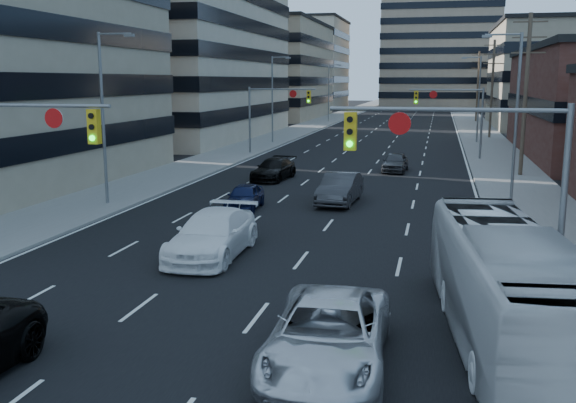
% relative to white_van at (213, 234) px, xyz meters
% --- Properties ---
extents(road_surface, '(18.00, 300.00, 0.02)m').
position_rel_white_van_xyz_m(road_surface, '(1.60, 118.17, -0.84)').
color(road_surface, black).
rests_on(road_surface, ground).
extents(sidewalk_left, '(5.00, 300.00, 0.15)m').
position_rel_white_van_xyz_m(sidewalk_left, '(-9.90, 118.17, -0.78)').
color(sidewalk_left, slate).
rests_on(sidewalk_left, ground).
extents(sidewalk_right, '(5.00, 300.00, 0.15)m').
position_rel_white_van_xyz_m(sidewalk_right, '(13.10, 118.17, -0.78)').
color(sidewalk_right, slate).
rests_on(sidewalk_right, ground).
extents(office_left_mid, '(26.00, 34.00, 28.00)m').
position_rel_white_van_xyz_m(office_left_mid, '(-25.40, 48.17, 13.15)').
color(office_left_mid, '#ADA089').
rests_on(office_left_mid, ground).
extents(office_left_far, '(20.00, 30.00, 16.00)m').
position_rel_white_van_xyz_m(office_left_far, '(-22.40, 88.17, 7.15)').
color(office_left_far, gray).
rests_on(office_left_far, ground).
extents(office_right_far, '(22.00, 28.00, 14.00)m').
position_rel_white_van_xyz_m(office_right_far, '(26.60, 76.17, 6.15)').
color(office_right_far, gray).
rests_on(office_right_far, ground).
extents(bg_block_left, '(24.00, 24.00, 20.00)m').
position_rel_white_van_xyz_m(bg_block_left, '(-26.40, 128.17, 9.15)').
color(bg_block_left, '#ADA089').
rests_on(bg_block_left, ground).
extents(bg_block_right, '(22.00, 22.00, 12.00)m').
position_rel_white_van_xyz_m(bg_block_right, '(33.60, 118.17, 5.15)').
color(bg_block_right, gray).
rests_on(bg_block_right, ground).
extents(signal_near_left, '(6.59, 0.33, 6.00)m').
position_rel_white_van_xyz_m(signal_near_left, '(-5.85, -3.83, 3.48)').
color(signal_near_left, slate).
rests_on(signal_near_left, ground).
extents(signal_near_right, '(6.59, 0.33, 6.00)m').
position_rel_white_van_xyz_m(signal_near_right, '(9.05, -3.83, 3.48)').
color(signal_near_right, slate).
rests_on(signal_near_right, ground).
extents(signal_far_left, '(6.09, 0.33, 6.00)m').
position_rel_white_van_xyz_m(signal_far_left, '(-6.08, 33.17, 3.45)').
color(signal_far_left, slate).
rests_on(signal_far_left, ground).
extents(signal_far_right, '(6.09, 0.33, 6.00)m').
position_rel_white_van_xyz_m(signal_far_right, '(9.28, 33.17, 3.45)').
color(signal_far_right, slate).
rests_on(signal_far_right, ground).
extents(utility_pole_block, '(2.20, 0.28, 11.00)m').
position_rel_white_van_xyz_m(utility_pole_block, '(13.80, 24.17, 4.93)').
color(utility_pole_block, '#4C3D2D').
rests_on(utility_pole_block, ground).
extents(utility_pole_midblock, '(2.20, 0.28, 11.00)m').
position_rel_white_van_xyz_m(utility_pole_midblock, '(13.80, 54.17, 4.93)').
color(utility_pole_midblock, '#4C3D2D').
rests_on(utility_pole_midblock, ground).
extents(utility_pole_distant, '(2.20, 0.28, 11.00)m').
position_rel_white_van_xyz_m(utility_pole_distant, '(13.80, 84.17, 4.93)').
color(utility_pole_distant, '#4C3D2D').
rests_on(utility_pole_distant, ground).
extents(streetlight_left_near, '(2.03, 0.22, 9.00)m').
position_rel_white_van_xyz_m(streetlight_left_near, '(-8.74, 8.17, 4.20)').
color(streetlight_left_near, slate).
rests_on(streetlight_left_near, ground).
extents(streetlight_left_mid, '(2.03, 0.22, 9.00)m').
position_rel_white_van_xyz_m(streetlight_left_mid, '(-8.74, 43.17, 4.20)').
color(streetlight_left_mid, slate).
rests_on(streetlight_left_mid, ground).
extents(streetlight_left_far, '(2.03, 0.22, 9.00)m').
position_rel_white_van_xyz_m(streetlight_left_far, '(-8.74, 78.17, 4.20)').
color(streetlight_left_far, slate).
rests_on(streetlight_left_far, ground).
extents(streetlight_right_near, '(2.03, 0.22, 9.00)m').
position_rel_white_van_xyz_m(streetlight_right_near, '(11.94, 13.17, 4.20)').
color(streetlight_right_near, slate).
rests_on(streetlight_right_near, ground).
extents(streetlight_right_far, '(2.03, 0.22, 9.00)m').
position_rel_white_van_xyz_m(streetlight_right_far, '(11.94, 48.17, 4.20)').
color(streetlight_right_far, slate).
rests_on(streetlight_right_far, ground).
extents(white_van, '(2.43, 5.89, 1.70)m').
position_rel_white_van_xyz_m(white_van, '(0.00, 0.00, 0.00)').
color(white_van, white).
rests_on(white_van, ground).
extents(silver_suv, '(2.93, 5.94, 1.62)m').
position_rel_white_van_xyz_m(silver_suv, '(5.89, -8.50, -0.04)').
color(silver_suv, silver).
rests_on(silver_suv, ground).
extents(transit_bus, '(3.79, 11.06, 3.02)m').
position_rel_white_van_xyz_m(transit_bus, '(10.00, -6.02, 0.66)').
color(transit_bus, silver).
rests_on(transit_bus, ground).
extents(sedan_blue, '(1.82, 3.99, 1.33)m').
position_rel_white_van_xyz_m(sedan_blue, '(-1.45, 8.85, -0.19)').
color(sedan_blue, '#0E1538').
rests_on(sedan_blue, ground).
extents(sedan_grey_center, '(2.02, 5.05, 1.63)m').
position_rel_white_van_xyz_m(sedan_grey_center, '(3.10, 11.63, -0.03)').
color(sedan_grey_center, '#343437').
rests_on(sedan_grey_center, ground).
extents(sedan_black_far, '(2.45, 5.06, 1.42)m').
position_rel_white_van_xyz_m(sedan_black_far, '(-2.50, 18.92, -0.14)').
color(sedan_black_far, black).
rests_on(sedan_black_far, ground).
extents(sedan_grey_right, '(1.85, 4.19, 1.40)m').
position_rel_white_van_xyz_m(sedan_grey_right, '(5.18, 24.67, -0.15)').
color(sedan_grey_right, '#3A3A3D').
rests_on(sedan_grey_right, ground).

